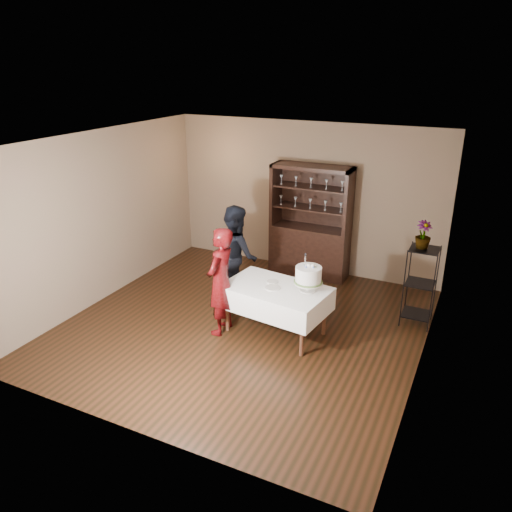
% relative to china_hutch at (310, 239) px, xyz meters
% --- Properties ---
extents(floor, '(5.00, 5.00, 0.00)m').
position_rel_china_hutch_xyz_m(floor, '(-0.20, -2.25, -0.66)').
color(floor, black).
rests_on(floor, ground).
extents(ceiling, '(5.00, 5.00, 0.00)m').
position_rel_china_hutch_xyz_m(ceiling, '(-0.20, -2.25, 2.04)').
color(ceiling, silver).
rests_on(ceiling, back_wall).
extents(back_wall, '(5.00, 0.02, 2.70)m').
position_rel_china_hutch_xyz_m(back_wall, '(-0.20, 0.25, 0.69)').
color(back_wall, brown).
rests_on(back_wall, floor).
extents(wall_left, '(0.02, 5.00, 2.70)m').
position_rel_china_hutch_xyz_m(wall_left, '(-2.70, -2.25, 0.69)').
color(wall_left, brown).
rests_on(wall_left, floor).
extents(wall_right, '(0.02, 5.00, 2.70)m').
position_rel_china_hutch_xyz_m(wall_right, '(2.30, -2.25, 0.69)').
color(wall_right, brown).
rests_on(wall_right, floor).
extents(china_hutch, '(1.40, 0.48, 2.00)m').
position_rel_china_hutch_xyz_m(china_hutch, '(0.00, 0.00, 0.00)').
color(china_hutch, black).
rests_on(china_hutch, floor).
extents(plant_etagere, '(0.42, 0.42, 1.20)m').
position_rel_china_hutch_xyz_m(plant_etagere, '(2.08, -1.05, -0.01)').
color(plant_etagere, black).
rests_on(plant_etagere, floor).
extents(cake_table, '(1.54, 1.07, 0.72)m').
position_rel_china_hutch_xyz_m(cake_table, '(0.30, -2.21, -0.12)').
color(cake_table, white).
rests_on(cake_table, floor).
extents(woman, '(0.39, 0.58, 1.57)m').
position_rel_china_hutch_xyz_m(woman, '(-0.42, -2.51, 0.12)').
color(woman, '#3C0605').
rests_on(woman, floor).
extents(man, '(0.99, 0.98, 1.61)m').
position_rel_china_hutch_xyz_m(man, '(-0.67, -1.57, 0.14)').
color(man, black).
rests_on(man, floor).
extents(cake, '(0.45, 0.45, 0.55)m').
position_rel_china_hutch_xyz_m(cake, '(0.74, -2.12, 0.27)').
color(cake, silver).
rests_on(cake, cake_table).
extents(plate_near, '(0.27, 0.27, 0.01)m').
position_rel_china_hutch_xyz_m(plate_near, '(0.27, -2.26, 0.06)').
color(plate_near, silver).
rests_on(plate_near, cake_table).
extents(plate_far, '(0.18, 0.18, 0.01)m').
position_rel_china_hutch_xyz_m(plate_far, '(0.18, -2.08, 0.06)').
color(plate_far, silver).
rests_on(plate_far, cake_table).
extents(potted_plant, '(0.31, 0.31, 0.40)m').
position_rel_china_hutch_xyz_m(potted_plant, '(2.03, -1.05, 0.72)').
color(potted_plant, '#537537').
rests_on(potted_plant, plant_etagere).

